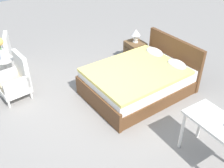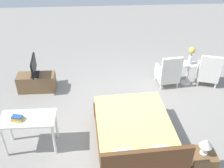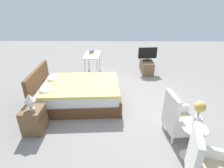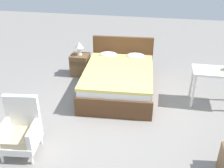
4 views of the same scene
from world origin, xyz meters
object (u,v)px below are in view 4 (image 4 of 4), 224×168
vanity_desk (219,76)px  nightstand (80,64)px  bed (119,79)px  table_lamp (79,47)px  armchair_by_window_right (21,131)px

vanity_desk → nightstand: bearing=164.8°
bed → table_lamp: bearing=148.0°
table_lamp → bed: bearing=-32.0°
bed → vanity_desk: (2.03, -0.17, 0.34)m
nightstand → table_lamp: 0.48m
armchair_by_window_right → table_lamp: size_ratio=2.79×
armchair_by_window_right → nightstand: size_ratio=1.75×
table_lamp → armchair_by_window_right: bearing=-92.0°
table_lamp → vanity_desk: table_lamp is taller
bed → armchair_by_window_right: bed is taller
bed → vanity_desk: size_ratio=2.06×
armchair_by_window_right → vanity_desk: armchair_by_window_right is taller
nightstand → bed: bearing=-32.0°
table_lamp → vanity_desk: size_ratio=0.32×
nightstand → table_lamp: bearing=90.0°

